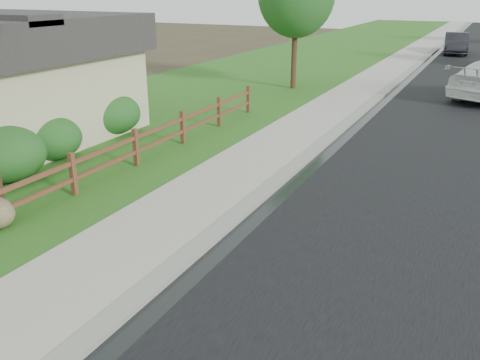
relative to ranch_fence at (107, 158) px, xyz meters
The scene contains 10 objects.
curb 28.88m from the ranch_fence, 82.04° to the left, with size 0.40×90.00×0.12m, color gray.
wet_gutter 28.94m from the ranch_fence, 81.35° to the left, with size 0.50×90.00×0.00m, color black.
sidewalk 28.73m from the ranch_fence, 84.61° to the left, with size 2.20×90.00×0.10m, color #A8A092.
grass_strip 28.62m from the ranch_fence, 88.40° to the left, with size 1.60×90.00×0.06m, color #265418.
lawn_near 28.94m from the ranch_fence, 98.75° to the left, with size 9.00×90.00×0.04m, color #265418.
ranch_fence is the anchor object (origin of this frame).
dark_car_far 33.26m from the ranch_fence, 80.31° to the left, with size 1.62×4.65×1.53m, color black.
shrub_b 2.60m from the ranch_fence, 154.21° to the right, with size 2.03×2.03×1.42m, color #1B4E1B.
shrub_c 2.72m from the ranch_fence, 165.10° to the left, with size 1.74×1.74×1.25m, color #1B4E1B.
shrub_d 4.61m from the ranch_fence, 128.99° to the left, with size 2.08×2.08×1.42m, color #1B4E1B.
Camera 1 is at (4.94, -3.11, 4.70)m, focal length 38.00 mm.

